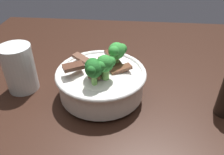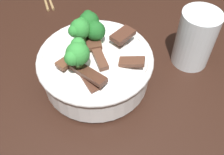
# 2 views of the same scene
# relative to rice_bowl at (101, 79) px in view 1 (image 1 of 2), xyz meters

# --- Properties ---
(dining_table) EXTENTS (1.16, 1.00, 0.80)m
(dining_table) POSITION_rel_rice_bowl_xyz_m (0.06, 0.01, -0.18)
(dining_table) COLOR black
(dining_table) RESTS_ON ground
(rice_bowl) EXTENTS (0.21, 0.21, 0.13)m
(rice_bowl) POSITION_rel_rice_bowl_xyz_m (0.00, 0.00, 0.00)
(rice_bowl) COLOR white
(rice_bowl) RESTS_ON dining_table
(drinking_glass) EXTENTS (0.08, 0.08, 0.12)m
(drinking_glass) POSITION_rel_rice_bowl_xyz_m (-0.01, -0.20, 0.00)
(drinking_glass) COLOR white
(drinking_glass) RESTS_ON dining_table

